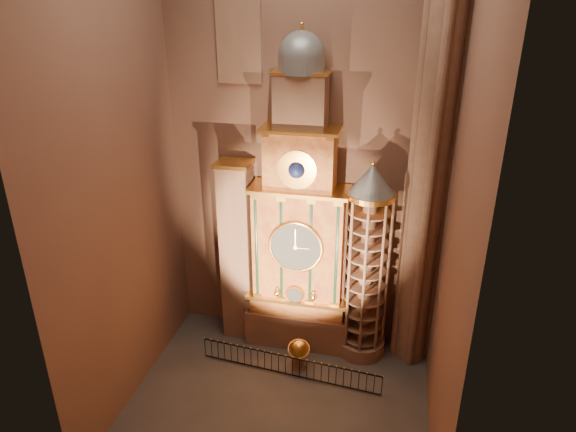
% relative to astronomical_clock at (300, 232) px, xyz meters
% --- Properties ---
extents(floor, '(14.00, 14.00, 0.00)m').
position_rel_astronomical_clock_xyz_m(floor, '(0.00, -4.96, -6.68)').
color(floor, '#383330').
rests_on(floor, ground).
extents(wall_back, '(22.00, 0.00, 22.00)m').
position_rel_astronomical_clock_xyz_m(wall_back, '(0.00, 1.04, 4.32)').
color(wall_back, brown).
rests_on(wall_back, floor).
extents(wall_left, '(0.00, 22.00, 22.00)m').
position_rel_astronomical_clock_xyz_m(wall_left, '(-7.00, -4.96, 4.32)').
color(wall_left, brown).
rests_on(wall_left, floor).
extents(wall_right, '(0.00, 22.00, 22.00)m').
position_rel_astronomical_clock_xyz_m(wall_right, '(7.00, -4.96, 4.32)').
color(wall_right, brown).
rests_on(wall_right, floor).
extents(astronomical_clock, '(5.60, 2.41, 16.70)m').
position_rel_astronomical_clock_xyz_m(astronomical_clock, '(0.00, 0.00, 0.00)').
color(astronomical_clock, '#8C634C').
rests_on(astronomical_clock, floor).
extents(portrait_tower, '(1.80, 1.60, 10.20)m').
position_rel_astronomical_clock_xyz_m(portrait_tower, '(-3.40, 0.02, -1.53)').
color(portrait_tower, '#8C634C').
rests_on(portrait_tower, floor).
extents(stair_turret, '(2.50, 2.50, 10.80)m').
position_rel_astronomical_clock_xyz_m(stair_turret, '(3.50, -0.26, -1.41)').
color(stair_turret, '#8C634C').
rests_on(stair_turret, floor).
extents(gothic_pier, '(2.04, 2.04, 22.00)m').
position_rel_astronomical_clock_xyz_m(gothic_pier, '(6.10, 0.04, 4.32)').
color(gothic_pier, '#8C634C').
rests_on(gothic_pier, floor).
extents(stained_glass_window, '(2.20, 0.14, 5.20)m').
position_rel_astronomical_clock_xyz_m(stained_glass_window, '(-3.20, 0.95, 9.82)').
color(stained_glass_window, navy).
rests_on(stained_glass_window, wall_back).
extents(celestial_globe, '(1.29, 1.24, 1.66)m').
position_rel_astronomical_clock_xyz_m(celestial_globe, '(0.48, -2.37, -5.68)').
color(celestial_globe, '#8C634C').
rests_on(celestial_globe, floor).
extents(iron_railing, '(9.35, 0.99, 1.15)m').
position_rel_astronomical_clock_xyz_m(iron_railing, '(0.13, -3.10, -6.05)').
color(iron_railing, black).
rests_on(iron_railing, floor).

